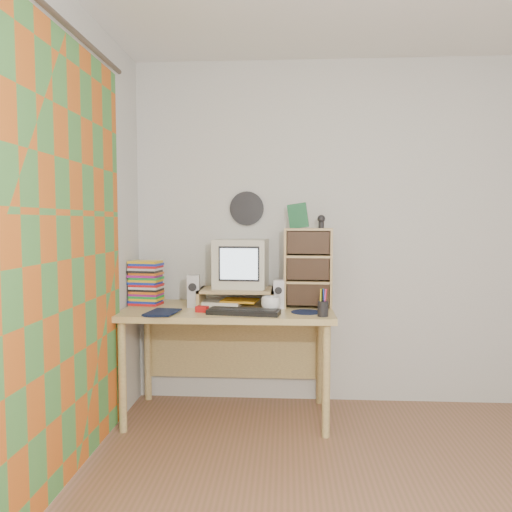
# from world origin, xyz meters

# --- Properties ---
(back_wall) EXTENTS (3.50, 0.00, 3.50)m
(back_wall) POSITION_xyz_m (0.00, 1.75, 1.25)
(back_wall) COLOR silver
(back_wall) RESTS_ON floor
(left_wall) EXTENTS (0.00, 3.50, 3.50)m
(left_wall) POSITION_xyz_m (-1.75, 0.00, 1.25)
(left_wall) COLOR silver
(left_wall) RESTS_ON floor
(curtain) EXTENTS (0.00, 2.20, 2.20)m
(curtain) POSITION_xyz_m (-1.71, 0.48, 1.15)
(curtain) COLOR #CA5E1C
(curtain) RESTS_ON left_wall
(wall_disc) EXTENTS (0.25, 0.02, 0.25)m
(wall_disc) POSITION_xyz_m (-0.93, 1.73, 1.43)
(wall_disc) COLOR black
(wall_disc) RESTS_ON back_wall
(desk) EXTENTS (1.40, 0.70, 0.75)m
(desk) POSITION_xyz_m (-1.03, 1.44, 0.62)
(desk) COLOR #DBC076
(desk) RESTS_ON floor
(monitor_riser) EXTENTS (0.52, 0.30, 0.12)m
(monitor_riser) POSITION_xyz_m (-0.98, 1.48, 0.84)
(monitor_riser) COLOR tan
(monitor_riser) RESTS_ON desk
(crt_monitor) EXTENTS (0.38, 0.38, 0.34)m
(crt_monitor) POSITION_xyz_m (-0.96, 1.53, 1.04)
(crt_monitor) COLOR beige
(crt_monitor) RESTS_ON monitor_riser
(speaker_left) EXTENTS (0.09, 0.09, 0.22)m
(speaker_left) POSITION_xyz_m (-1.27, 1.41, 0.86)
(speaker_left) COLOR #B9B9BE
(speaker_left) RESTS_ON desk
(speaker_right) EXTENTS (0.08, 0.08, 0.19)m
(speaker_right) POSITION_xyz_m (-0.69, 1.40, 0.85)
(speaker_right) COLOR #B9B9BE
(speaker_right) RESTS_ON desk
(keyboard) EXTENTS (0.47, 0.22, 0.03)m
(keyboard) POSITION_xyz_m (-0.91, 1.17, 0.77)
(keyboard) COLOR black
(keyboard) RESTS_ON desk
(dvd_stack) EXTENTS (0.23, 0.18, 0.29)m
(dvd_stack) POSITION_xyz_m (-1.62, 1.49, 0.90)
(dvd_stack) COLOR brown
(dvd_stack) RESTS_ON desk
(cd_rack) EXTENTS (0.33, 0.18, 0.54)m
(cd_rack) POSITION_xyz_m (-0.49, 1.46, 1.02)
(cd_rack) COLOR tan
(cd_rack) RESTS_ON desk
(mug) EXTENTS (0.15, 0.15, 0.10)m
(mug) POSITION_xyz_m (-0.74, 1.25, 0.80)
(mug) COLOR white
(mug) RESTS_ON desk
(diary) EXTENTS (0.23, 0.19, 0.04)m
(diary) POSITION_xyz_m (-1.51, 1.15, 0.77)
(diary) COLOR black
(diary) RESTS_ON desk
(mousepad) EXTENTS (0.24, 0.24, 0.00)m
(mousepad) POSITION_xyz_m (-0.51, 1.25, 0.75)
(mousepad) COLOR black
(mousepad) RESTS_ON desk
(pen_cup) EXTENTS (0.08, 0.08, 0.13)m
(pen_cup) POSITION_xyz_m (-0.41, 1.13, 0.82)
(pen_cup) COLOR black
(pen_cup) RESTS_ON desk
(papers) EXTENTS (0.31, 0.25, 0.04)m
(papers) POSITION_xyz_m (-1.04, 1.51, 0.77)
(papers) COLOR white
(papers) RESTS_ON desk
(red_box) EXTENTS (0.09, 0.06, 0.04)m
(red_box) POSITION_xyz_m (-1.18, 1.23, 0.77)
(red_box) COLOR red
(red_box) RESTS_ON desk
(game_box) EXTENTS (0.13, 0.05, 0.17)m
(game_box) POSITION_xyz_m (-0.56, 1.48, 1.37)
(game_box) COLOR #195931
(game_box) RESTS_ON cd_rack
(webcam) EXTENTS (0.05, 0.05, 0.09)m
(webcam) POSITION_xyz_m (-0.41, 1.43, 1.33)
(webcam) COLOR black
(webcam) RESTS_ON cd_rack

